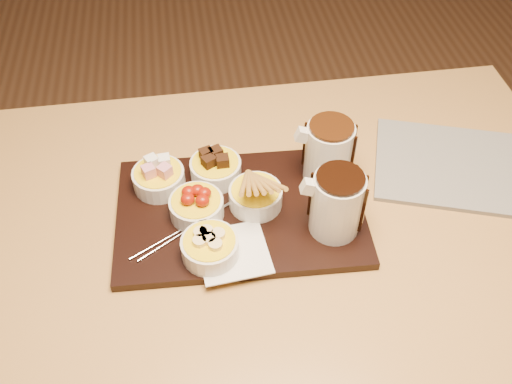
{
  "coord_description": "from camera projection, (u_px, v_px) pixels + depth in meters",
  "views": [
    {
      "loc": [
        -0.16,
        -0.69,
        1.57
      ],
      "look_at": [
        -0.05,
        0.01,
        0.81
      ],
      "focal_mm": 40.0,
      "sensor_mm": 36.0,
      "label": 1
    }
  ],
  "objects": [
    {
      "name": "bowl_cake",
      "position": [
        216.0,
        170.0,
        1.11
      ],
      "size": [
        0.1,
        0.1,
        0.04
      ],
      "primitive_type": "cylinder",
      "color": "silver",
      "rests_on": "serving_board"
    },
    {
      "name": "bowl_strawberries",
      "position": [
        197.0,
        207.0,
        1.04
      ],
      "size": [
        0.1,
        0.1,
        0.04
      ],
      "primitive_type": "cylinder",
      "color": "silver",
      "rests_on": "serving_board"
    },
    {
      "name": "newspaper",
      "position": [
        450.0,
        166.0,
        1.16
      ],
      "size": [
        0.36,
        0.32,
        0.01
      ],
      "primitive_type": "cube",
      "rotation": [
        0.0,
        0.0,
        -0.33
      ],
      "color": "beige",
      "rests_on": "dining_table"
    },
    {
      "name": "bowl_marshmallows",
      "position": [
        159.0,
        179.0,
        1.09
      ],
      "size": [
        0.1,
        0.1,
        0.04
      ],
      "primitive_type": "cylinder",
      "color": "silver",
      "rests_on": "serving_board"
    },
    {
      "name": "pitcher_dark_chocolate",
      "position": [
        337.0,
        204.0,
        0.99
      ],
      "size": [
        0.09,
        0.09,
        0.12
      ],
      "primitive_type": "cylinder",
      "rotation": [
        0.0,
        0.0,
        -0.05
      ],
      "color": "silver",
      "rests_on": "serving_board"
    },
    {
      "name": "pitcher_milk_chocolate",
      "position": [
        328.0,
        153.0,
        1.08
      ],
      "size": [
        0.09,
        0.09,
        0.12
      ],
      "primitive_type": "cylinder",
      "rotation": [
        0.0,
        0.0,
        -0.05
      ],
      "color": "silver",
      "rests_on": "serving_board"
    },
    {
      "name": "serving_board",
      "position": [
        240.0,
        212.0,
        1.07
      ],
      "size": [
        0.47,
        0.32,
        0.02
      ],
      "primitive_type": "cube",
      "rotation": [
        0.0,
        0.0,
        -0.05
      ],
      "color": "black",
      "rests_on": "dining_table"
    },
    {
      "name": "bowl_biscotti",
      "position": [
        256.0,
        197.0,
        1.06
      ],
      "size": [
        0.1,
        0.1,
        0.04
      ],
      "primitive_type": "cylinder",
      "color": "silver",
      "rests_on": "serving_board"
    },
    {
      "name": "fondue_skewers",
      "position": [
        192.0,
        224.0,
        1.04
      ],
      "size": [
        0.15,
        0.24,
        0.01
      ],
      "primitive_type": null,
      "rotation": [
        0.0,
        0.0,
        -1.06
      ],
      "color": "silver",
      "rests_on": "serving_board"
    },
    {
      "name": "napkin",
      "position": [
        233.0,
        252.0,
        1.0
      ],
      "size": [
        0.13,
        0.13,
        0.0
      ],
      "primitive_type": "cube",
      "rotation": [
        0.0,
        0.0,
        0.09
      ],
      "color": "white",
      "rests_on": "serving_board"
    },
    {
      "name": "bowl_bananas",
      "position": [
        210.0,
        248.0,
        0.98
      ],
      "size": [
        0.1,
        0.1,
        0.04
      ],
      "primitive_type": "cylinder",
      "color": "silver",
      "rests_on": "serving_board"
    },
    {
      "name": "ground",
      "position": [
        274.0,
        384.0,
        1.63
      ],
      "size": [
        5.0,
        5.0,
        0.0
      ],
      "primitive_type": "plane",
      "color": "brown",
      "rests_on": "ground"
    },
    {
      "name": "dining_table",
      "position": [
        282.0,
        245.0,
        1.15
      ],
      "size": [
        1.2,
        0.8,
        0.75
      ],
      "color": "#B88844",
      "rests_on": "ground"
    }
  ]
}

